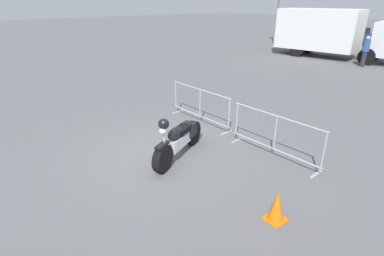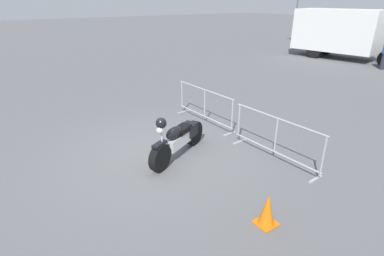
{
  "view_description": "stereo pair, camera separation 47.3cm",
  "coord_description": "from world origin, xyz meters",
  "px_view_note": "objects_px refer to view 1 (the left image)",
  "views": [
    {
      "loc": [
        5.65,
        -3.43,
        3.56
      ],
      "look_at": [
        0.34,
        0.71,
        0.65
      ],
      "focal_mm": 28.0,
      "sensor_mm": 36.0,
      "label": 1
    },
    {
      "loc": [
        5.93,
        -3.05,
        3.56
      ],
      "look_at": [
        0.34,
        0.71,
        0.65
      ],
      "focal_mm": 28.0,
      "sensor_mm": 36.0,
      "label": 2
    }
  ],
  "objects_px": {
    "crowd_barrier_near": "(200,105)",
    "traffic_cone": "(277,207)",
    "parked_car_blue": "(354,36)",
    "motorcycle": "(179,139)",
    "parked_car_tan": "(319,32)",
    "pedestrian": "(365,50)",
    "crowd_barrier_far": "(275,135)",
    "box_truck": "(332,32)"
  },
  "relations": [
    {
      "from": "crowd_barrier_near",
      "to": "traffic_cone",
      "type": "xyz_separation_m",
      "value": [
        4.33,
        -1.85,
        -0.27
      ]
    },
    {
      "from": "traffic_cone",
      "to": "parked_car_blue",
      "type": "bearing_deg",
      "value": 112.97
    },
    {
      "from": "motorcycle",
      "to": "parked_car_blue",
      "type": "height_order",
      "value": "parked_car_blue"
    },
    {
      "from": "parked_car_tan",
      "to": "pedestrian",
      "type": "height_order",
      "value": "pedestrian"
    },
    {
      "from": "motorcycle",
      "to": "crowd_barrier_near",
      "type": "distance_m",
      "value": 2.3
    },
    {
      "from": "crowd_barrier_far",
      "to": "parked_car_tan",
      "type": "xyz_separation_m",
      "value": [
        -11.49,
        21.22,
        0.2
      ]
    },
    {
      "from": "parked_car_tan",
      "to": "traffic_cone",
      "type": "distance_m",
      "value": 26.48
    },
    {
      "from": "traffic_cone",
      "to": "pedestrian",
      "type": "bearing_deg",
      "value": 109.38
    },
    {
      "from": "motorcycle",
      "to": "pedestrian",
      "type": "distance_m",
      "value": 14.58
    },
    {
      "from": "crowd_barrier_far",
      "to": "motorcycle",
      "type": "bearing_deg",
      "value": -127.8
    },
    {
      "from": "crowd_barrier_near",
      "to": "pedestrian",
      "type": "relative_size",
      "value": 1.49
    },
    {
      "from": "crowd_barrier_near",
      "to": "pedestrian",
      "type": "distance_m",
      "value": 12.62
    },
    {
      "from": "box_truck",
      "to": "parked_car_tan",
      "type": "distance_m",
      "value": 9.08
    },
    {
      "from": "motorcycle",
      "to": "pedestrian",
      "type": "bearing_deg",
      "value": 162.08
    },
    {
      "from": "motorcycle",
      "to": "box_truck",
      "type": "height_order",
      "value": "box_truck"
    },
    {
      "from": "crowd_barrier_far",
      "to": "parked_car_tan",
      "type": "height_order",
      "value": "parked_car_tan"
    },
    {
      "from": "crowd_barrier_far",
      "to": "traffic_cone",
      "type": "distance_m",
      "value": 2.4
    },
    {
      "from": "crowd_barrier_far",
      "to": "parked_car_tan",
      "type": "distance_m",
      "value": 24.13
    },
    {
      "from": "box_truck",
      "to": "crowd_barrier_far",
      "type": "bearing_deg",
      "value": -75.36
    },
    {
      "from": "parked_car_tan",
      "to": "parked_car_blue",
      "type": "xyz_separation_m",
      "value": [
        3.16,
        0.14,
        -0.07
      ]
    },
    {
      "from": "parked_car_tan",
      "to": "traffic_cone",
      "type": "height_order",
      "value": "parked_car_tan"
    },
    {
      "from": "crowd_barrier_near",
      "to": "pedestrian",
      "type": "bearing_deg",
      "value": 93.42
    },
    {
      "from": "motorcycle",
      "to": "pedestrian",
      "type": "xyz_separation_m",
      "value": [
        -2.16,
        14.41,
        0.45
      ]
    },
    {
      "from": "crowd_barrier_near",
      "to": "parked_car_tan",
      "type": "relative_size",
      "value": 0.55
    },
    {
      "from": "pedestrian",
      "to": "traffic_cone",
      "type": "bearing_deg",
      "value": -121.83
    },
    {
      "from": "crowd_barrier_far",
      "to": "pedestrian",
      "type": "height_order",
      "value": "pedestrian"
    },
    {
      "from": "parked_car_tan",
      "to": "parked_car_blue",
      "type": "relative_size",
      "value": 1.1
    },
    {
      "from": "motorcycle",
      "to": "parked_car_blue",
      "type": "distance_m",
      "value": 24.19
    },
    {
      "from": "crowd_barrier_far",
      "to": "box_truck",
      "type": "xyz_separation_m",
      "value": [
        -6.31,
        13.81,
        1.08
      ]
    },
    {
      "from": "box_truck",
      "to": "parked_car_tan",
      "type": "relative_size",
      "value": 1.75
    },
    {
      "from": "parked_car_tan",
      "to": "traffic_cone",
      "type": "relative_size",
      "value": 7.74
    },
    {
      "from": "crowd_barrier_far",
      "to": "parked_car_tan",
      "type": "bearing_deg",
      "value": 118.44
    },
    {
      "from": "pedestrian",
      "to": "crowd_barrier_near",
      "type": "bearing_deg",
      "value": -137.79
    },
    {
      "from": "parked_car_tan",
      "to": "box_truck",
      "type": "bearing_deg",
      "value": -138.88
    },
    {
      "from": "box_truck",
      "to": "traffic_cone",
      "type": "relative_size",
      "value": 13.51
    },
    {
      "from": "crowd_barrier_far",
      "to": "parked_car_tan",
      "type": "relative_size",
      "value": 0.55
    },
    {
      "from": "crowd_barrier_far",
      "to": "box_truck",
      "type": "height_order",
      "value": "box_truck"
    },
    {
      "from": "motorcycle",
      "to": "crowd_barrier_far",
      "type": "distance_m",
      "value": 2.31
    },
    {
      "from": "box_truck",
      "to": "parked_car_tan",
      "type": "bearing_deg",
      "value": 115.01
    },
    {
      "from": "box_truck",
      "to": "pedestrian",
      "type": "distance_m",
      "value": 3.08
    },
    {
      "from": "motorcycle",
      "to": "traffic_cone",
      "type": "xyz_separation_m",
      "value": [
        2.92,
        -0.03,
        -0.18
      ]
    },
    {
      "from": "box_truck",
      "to": "pedestrian",
      "type": "relative_size",
      "value": 4.72
    }
  ]
}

